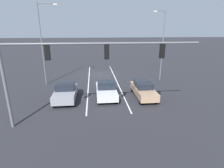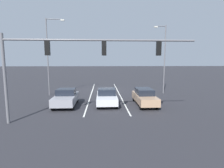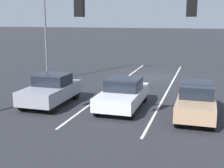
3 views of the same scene
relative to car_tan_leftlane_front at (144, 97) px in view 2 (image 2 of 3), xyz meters
The scene contains 9 objects.
ground_plane 10.14m from the car_tan_leftlane_front, 68.30° to the right, with size 240.00×240.00×0.00m, color #28282D.
lane_stripe_left_divider 6.27m from the car_tan_leftlane_front, 72.06° to the right, with size 0.12×18.96×0.01m, color silver.
lane_stripe_center_divider 8.16m from the car_tan_leftlane_front, 46.77° to the right, with size 0.12×18.96×0.01m, color silver.
car_tan_leftlane_front is the anchor object (origin of this frame).
car_silver_midlane_front 3.71m from the car_tan_leftlane_front, ahead, with size 1.92×4.47×1.54m.
car_gray_rightlane_front 7.58m from the car_tan_leftlane_front, ahead, with size 1.93×4.03×1.63m.
traffic_signal_gantry 8.54m from the car_tan_leftlane_front, 36.53° to the left, with size 12.96×0.37×6.06m.
street_lamp_right_shoulder 12.71m from the car_tan_leftlane_front, 27.32° to the right, with size 2.24×0.24×9.36m.
street_lamp_left_shoulder 8.24m from the car_tan_leftlane_front, 123.04° to the right, with size 1.58×0.24×8.80m.
Camera 2 is at (0.38, 25.94, 4.26)m, focal length 28.00 mm.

